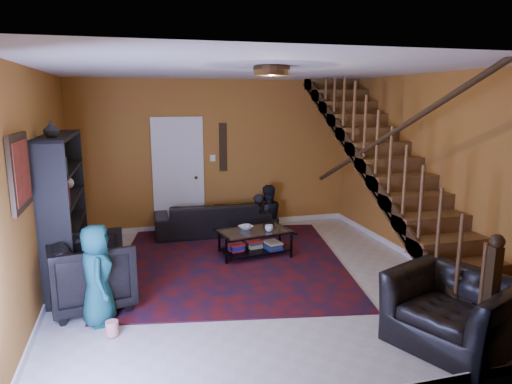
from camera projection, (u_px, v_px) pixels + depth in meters
floor at (253, 280)px, 6.27m from camera, size 5.50×5.50×0.00m
room at (149, 254)px, 7.17m from camera, size 5.50×5.50×5.50m
staircase at (395, 173)px, 6.54m from camera, size 0.95×5.02×3.18m
bookshelf at (65, 213)px, 6.02m from camera, size 0.35×1.80×2.00m
door at (178, 177)px, 8.45m from camera, size 0.82×0.05×2.05m
framed_picture at (20, 172)px, 4.40m from camera, size 0.04×0.74×0.74m
wall_hanging at (223, 147)px, 8.57m from camera, size 0.14×0.03×0.90m
ceiling_fixture at (271, 71)px, 4.96m from camera, size 0.40×0.40×0.10m
rug at (231, 261)px, 6.96m from camera, size 3.93×4.32×0.02m
sofa at (212, 218)px, 8.34m from camera, size 2.07×0.85×0.60m
armchair_left at (92, 272)px, 5.40m from camera, size 1.09×1.07×0.85m
armchair_right at (453, 311)px, 4.56m from camera, size 1.34×1.42×0.73m
person_adult_a at (258, 223)px, 8.65m from camera, size 0.42×0.28×1.15m
person_adult_b at (267, 219)px, 8.68m from camera, size 0.69×0.56×1.31m
person_child at (97, 275)px, 4.96m from camera, size 0.42×0.59×1.13m
coffee_table at (255, 241)px, 7.19m from camera, size 1.19×0.83×0.41m
cup_a at (269, 228)px, 7.11m from camera, size 0.16×0.16×0.10m
cup_b at (247, 227)px, 7.20m from camera, size 0.11×0.11×0.09m
bowl at (246, 227)px, 7.24m from camera, size 0.29×0.29×0.05m
vase at (51, 129)px, 5.32m from camera, size 0.18×0.18×0.19m
popcorn_bucket at (112, 328)px, 4.76m from camera, size 0.14×0.14×0.15m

